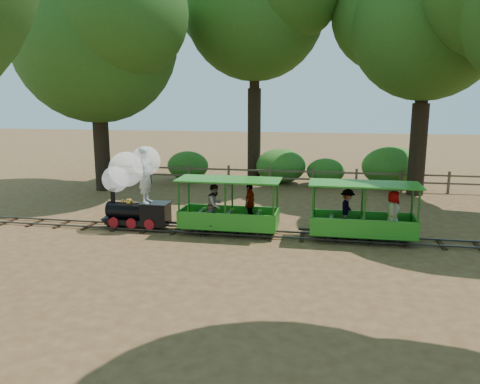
% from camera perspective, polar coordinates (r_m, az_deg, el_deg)
% --- Properties ---
extents(ground, '(90.00, 90.00, 0.00)m').
position_cam_1_polar(ground, '(14.50, 3.62, -5.37)').
color(ground, olive).
rests_on(ground, ground).
extents(track, '(22.00, 1.00, 0.10)m').
position_cam_1_polar(track, '(14.48, 3.62, -5.12)').
color(track, '#3F3D3A').
rests_on(track, ground).
extents(locomotive, '(2.38, 1.12, 2.73)m').
position_cam_1_polar(locomotive, '(15.36, -12.95, 1.32)').
color(locomotive, black).
rests_on(locomotive, ground).
extents(carriage_front, '(3.17, 1.32, 1.65)m').
position_cam_1_polar(carriage_front, '(14.47, -1.31, -2.19)').
color(carriage_front, '#27811C').
rests_on(carriage_front, track).
extents(carriage_rear, '(3.17, 1.32, 1.65)m').
position_cam_1_polar(carriage_rear, '(14.27, 14.91, -2.82)').
color(carriage_rear, '#27811C').
rests_on(carriage_rear, track).
extents(oak_nw, '(8.94, 7.87, 10.22)m').
position_cam_1_polar(oak_nw, '(22.54, -17.23, 18.14)').
color(oak_nw, '#2D2116').
rests_on(oak_nw, ground).
extents(oak_nc, '(8.37, 7.36, 11.66)m').
position_cam_1_polar(oak_nc, '(24.09, 1.78, 22.08)').
color(oak_nc, '#2D2116').
rests_on(oak_nc, ground).
extents(oak_ne, '(7.81, 6.88, 10.30)m').
position_cam_1_polar(oak_ne, '(21.96, 21.79, 19.26)').
color(oak_ne, '#2D2116').
rests_on(oak_ne, ground).
extents(fence, '(18.10, 0.10, 1.00)m').
position_cam_1_polar(fence, '(22.15, 6.22, 1.96)').
color(fence, brown).
rests_on(fence, ground).
extents(shrub_west, '(2.15, 1.65, 1.49)m').
position_cam_1_polar(shrub_west, '(24.40, -6.38, 3.22)').
color(shrub_west, '#2D6B1E').
rests_on(shrub_west, ground).
extents(shrub_mid_w, '(2.48, 1.91, 1.72)m').
position_cam_1_polar(shrub_mid_w, '(23.44, 4.98, 3.19)').
color(shrub_mid_w, '#2D6B1E').
rests_on(shrub_mid_w, ground).
extents(shrub_mid_e, '(1.85, 1.43, 1.28)m').
position_cam_1_polar(shrub_mid_e, '(23.36, 10.39, 2.48)').
color(shrub_mid_e, '#2D6B1E').
rests_on(shrub_mid_e, ground).
extents(shrub_east, '(2.78, 2.14, 1.93)m').
position_cam_1_polar(shrub_east, '(23.50, 17.96, 2.96)').
color(shrub_east, '#2D6B1E').
rests_on(shrub_east, ground).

